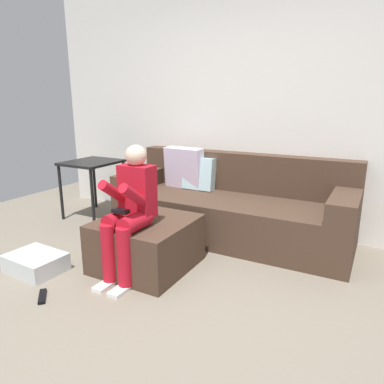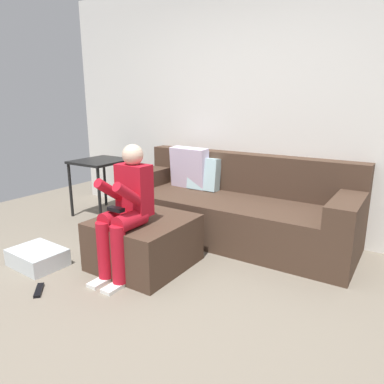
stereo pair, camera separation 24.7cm
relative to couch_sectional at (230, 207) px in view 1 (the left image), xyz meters
name	(u,v)px [view 1 (the left image)]	position (x,y,z in m)	size (l,w,h in m)	color
ground_plane	(132,318)	(0.00, -1.72, -0.32)	(6.81, 6.81, 0.00)	slate
wall_back	(248,106)	(0.00, 0.43, 1.05)	(5.24, 0.10, 2.74)	silver
couch_sectional	(230,207)	(0.00, 0.00, 0.00)	(2.46, 0.89, 0.91)	#473326
ottoman	(147,243)	(-0.36, -1.03, -0.11)	(0.76, 0.78, 0.43)	#473326
person_seated	(129,211)	(-0.36, -1.25, 0.25)	(0.30, 0.55, 1.09)	red
storage_bin	(36,263)	(-1.15, -1.56, -0.25)	(0.47, 0.35, 0.15)	silver
side_table	(92,169)	(-1.77, -0.18, 0.28)	(0.57, 0.64, 0.70)	black
remote_near_ottoman	(42,296)	(-0.74, -1.83, -0.31)	(0.20, 0.05, 0.02)	black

